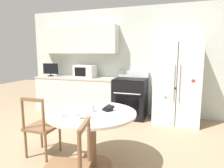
# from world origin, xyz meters

# --- Properties ---
(ground_plane) EXTENTS (14.00, 14.00, 0.00)m
(ground_plane) POSITION_xyz_m (0.00, 0.00, 0.00)
(ground_plane) COLOR #9E8466
(back_wall) EXTENTS (5.20, 0.44, 2.60)m
(back_wall) POSITION_xyz_m (-0.30, 2.59, 1.44)
(back_wall) COLOR silver
(back_wall) RESTS_ON ground_plane
(kitchen_counter) EXTENTS (2.10, 0.64, 0.90)m
(kitchen_counter) POSITION_xyz_m (-1.16, 2.29, 0.45)
(kitchen_counter) COLOR silver
(kitchen_counter) RESTS_ON ground_plane
(refrigerator) EXTENTS (0.94, 0.75, 1.76)m
(refrigerator) POSITION_xyz_m (1.29, 2.22, 0.88)
(refrigerator) COLOR white
(refrigerator) RESTS_ON ground_plane
(oven_range) EXTENTS (0.74, 0.68, 1.08)m
(oven_range) POSITION_xyz_m (0.27, 2.26, 0.47)
(oven_range) COLOR black
(oven_range) RESTS_ON ground_plane
(microwave) EXTENTS (0.51, 0.35, 0.31)m
(microwave) POSITION_xyz_m (-0.92, 2.29, 1.05)
(microwave) COLOR white
(microwave) RESTS_ON kitchen_counter
(countertop_tv) EXTENTS (0.43, 0.16, 0.34)m
(countertop_tv) POSITION_xyz_m (-1.92, 2.27, 1.08)
(countertop_tv) COLOR black
(countertop_tv) RESTS_ON kitchen_counter
(dining_table) EXTENTS (1.15, 1.15, 0.75)m
(dining_table) POSITION_xyz_m (0.28, 0.04, 0.60)
(dining_table) COLOR beige
(dining_table) RESTS_ON ground_plane
(dining_chair_left) EXTENTS (0.42, 0.42, 0.90)m
(dining_chair_left) POSITION_xyz_m (-0.54, 0.07, 0.43)
(dining_chair_left) COLOR brown
(dining_chair_left) RESTS_ON ground_plane
(candle_glass) EXTENTS (0.09, 0.09, 0.09)m
(candle_glass) POSITION_xyz_m (0.27, 0.06, 0.79)
(candle_glass) COLOR silver
(candle_glass) RESTS_ON dining_table
(folded_napkin) EXTENTS (0.15, 0.12, 0.05)m
(folded_napkin) POSITION_xyz_m (0.32, -0.21, 0.78)
(folded_napkin) COLOR beige
(folded_napkin) RESTS_ON dining_table
(wallet) EXTENTS (0.17, 0.17, 0.07)m
(wallet) POSITION_xyz_m (0.46, 0.17, 0.78)
(wallet) COLOR black
(wallet) RESTS_ON dining_table
(mail_stack) EXTENTS (0.34, 0.37, 0.02)m
(mail_stack) POSITION_xyz_m (0.03, -0.08, 0.76)
(mail_stack) COLOR white
(mail_stack) RESTS_ON dining_table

